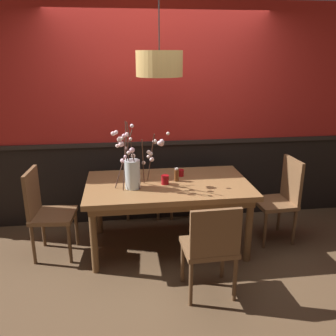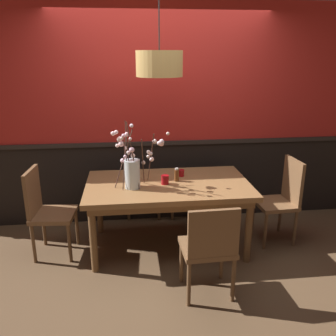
% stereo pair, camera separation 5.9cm
% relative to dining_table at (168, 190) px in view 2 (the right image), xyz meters
% --- Properties ---
extents(ground_plane, '(24.00, 24.00, 0.00)m').
position_rel_dining_table_xyz_m(ground_plane, '(0.00, 0.00, -0.66)').
color(ground_plane, brown).
extents(back_wall, '(5.67, 0.14, 2.61)m').
position_rel_dining_table_xyz_m(back_wall, '(0.00, 0.76, 0.64)').
color(back_wall, black).
rests_on(back_wall, ground).
extents(dining_table, '(1.71, 1.00, 0.74)m').
position_rel_dining_table_xyz_m(dining_table, '(0.00, 0.00, 0.00)').
color(dining_table, olive).
rests_on(dining_table, ground).
extents(chair_far_side_left, '(0.48, 0.42, 0.90)m').
position_rel_dining_table_xyz_m(chair_far_side_left, '(-0.21, 0.89, -0.14)').
color(chair_far_side_left, brown).
rests_on(chair_far_side_left, ground).
extents(chair_head_west_end, '(0.45, 0.45, 0.94)m').
position_rel_dining_table_xyz_m(chair_head_west_end, '(-1.27, -0.02, -0.14)').
color(chair_head_west_end, brown).
rests_on(chair_head_west_end, ground).
extents(chair_far_side_right, '(0.43, 0.45, 0.96)m').
position_rel_dining_table_xyz_m(chair_far_side_right, '(0.29, 0.90, -0.12)').
color(chair_far_side_right, brown).
rests_on(chair_far_side_right, ground).
extents(chair_head_east_end, '(0.43, 0.43, 0.95)m').
position_rel_dining_table_xyz_m(chair_head_east_end, '(1.27, -0.00, -0.13)').
color(chair_head_east_end, brown).
rests_on(chair_head_east_end, ground).
extents(chair_near_side_right, '(0.46, 0.41, 0.88)m').
position_rel_dining_table_xyz_m(chair_near_side_right, '(0.25, -0.90, -0.16)').
color(chair_near_side_right, brown).
rests_on(chair_near_side_right, ground).
extents(vase_with_blossoms, '(0.58, 0.36, 0.69)m').
position_rel_dining_table_xyz_m(vase_with_blossoms, '(-0.36, -0.09, 0.28)').
color(vase_with_blossoms, silver).
rests_on(vase_with_blossoms, dining_table).
extents(candle_holder_nearer_center, '(0.08, 0.08, 0.10)m').
position_rel_dining_table_xyz_m(candle_holder_nearer_center, '(-0.04, -0.03, 0.13)').
color(candle_holder_nearer_center, '#9E0F14').
rests_on(candle_holder_nearer_center, dining_table).
extents(candle_holder_nearer_edge, '(0.07, 0.07, 0.08)m').
position_rel_dining_table_xyz_m(candle_holder_nearer_edge, '(0.17, 0.20, 0.12)').
color(candle_holder_nearer_edge, '#9E0F14').
rests_on(candle_holder_nearer_edge, dining_table).
extents(condiment_bottle, '(0.05, 0.05, 0.15)m').
position_rel_dining_table_xyz_m(condiment_bottle, '(0.10, 0.05, 0.15)').
color(condiment_bottle, brown).
rests_on(condiment_bottle, dining_table).
extents(pendant_lamp, '(0.45, 0.45, 0.78)m').
position_rel_dining_table_xyz_m(pendant_lamp, '(-0.08, 0.03, 1.29)').
color(pendant_lamp, tan).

